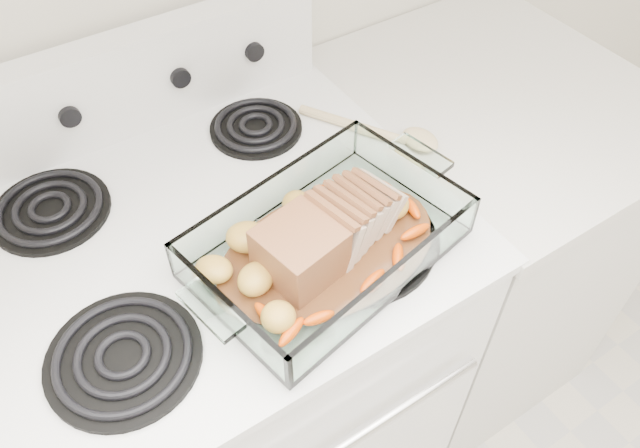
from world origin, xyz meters
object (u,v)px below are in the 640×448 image
baking_dish (327,245)px  pork_roast (319,237)px  electric_range (231,366)px  counter_right (464,241)px

baking_dish → pork_roast: 0.03m
electric_range → pork_roast: electric_range is taller
electric_range → baking_dish: electric_range is taller
counter_right → pork_roast: bearing=-163.5°
electric_range → counter_right: electric_range is taller
counter_right → pork_roast: 0.77m
baking_dish → pork_roast: pork_roast is taller
counter_right → baking_dish: size_ratio=2.40×
baking_dish → pork_roast: (-0.01, -0.00, 0.03)m
counter_right → pork_roast: pork_roast is taller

